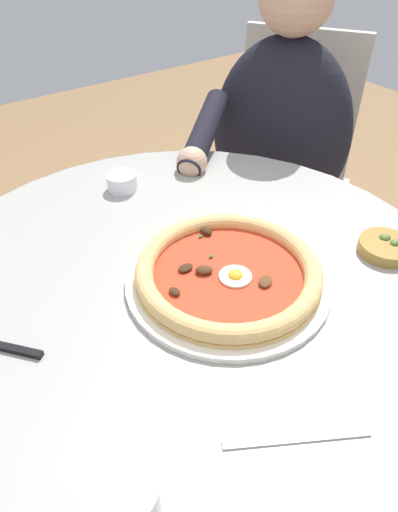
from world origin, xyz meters
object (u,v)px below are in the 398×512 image
object	(u,v)px
ramekin_capers	(122,181)
fork_utensil	(297,439)
dining_table	(187,334)
cafe_chair_diner	(286,163)
pizza_on_plate	(228,273)
diner_person	(272,200)
water_glass	(124,509)
olive_pan	(387,246)

from	to	relation	value
ramekin_capers	fork_utensil	size ratio (longest dim) A/B	0.40
dining_table	cafe_chair_diner	xyz separation A→B (m)	(0.67, 0.43, -0.04)
pizza_on_plate	diner_person	distance (m)	0.68
diner_person	cafe_chair_diner	size ratio (longest dim) A/B	1.22
dining_table	diner_person	distance (m)	0.66
fork_utensil	ramekin_capers	bearing A→B (deg)	80.00
ramekin_capers	cafe_chair_diner	world-z (taller)	cafe_chair_diner
pizza_on_plate	water_glass	world-z (taller)	water_glass
ramekin_capers	fork_utensil	distance (m)	0.63
water_glass	olive_pan	bearing A→B (deg)	11.77
dining_table	olive_pan	distance (m)	0.39
water_glass	pizza_on_plate	bearing A→B (deg)	35.88
water_glass	cafe_chair_diner	size ratio (longest dim) A/B	0.09
dining_table	pizza_on_plate	distance (m)	0.17
dining_table	water_glass	size ratio (longest dim) A/B	11.02
olive_pan	fork_utensil	world-z (taller)	olive_pan
dining_table	cafe_chair_diner	distance (m)	0.80
water_glass	fork_utensil	bearing A→B (deg)	-9.95
olive_pan	cafe_chair_diner	distance (m)	0.70
diner_person	cafe_chair_diner	world-z (taller)	diner_person
water_glass	ramekin_capers	size ratio (longest dim) A/B	1.35
ramekin_capers	pizza_on_plate	bearing A→B (deg)	-90.55
ramekin_capers	olive_pan	distance (m)	0.54
water_glass	dining_table	bearing A→B (deg)	46.21
ramekin_capers	cafe_chair_diner	xyz separation A→B (m)	(0.62, 0.11, -0.20)
olive_pan	fork_utensil	distance (m)	0.41
dining_table	diner_person	size ratio (longest dim) A/B	0.83
ramekin_capers	cafe_chair_diner	size ratio (longest dim) A/B	0.07
fork_utensil	diner_person	world-z (taller)	diner_person
water_glass	fork_utensil	size ratio (longest dim) A/B	0.54
fork_utensil	cafe_chair_diner	size ratio (longest dim) A/B	0.17
water_glass	fork_utensil	xyz separation A→B (m)	(0.20, -0.04, -0.03)
cafe_chair_diner	dining_table	bearing A→B (deg)	-147.75
dining_table	water_glass	distance (m)	0.41
water_glass	olive_pan	size ratio (longest dim) A/B	0.71
pizza_on_plate	diner_person	world-z (taller)	diner_person
cafe_chair_diner	pizza_on_plate	bearing A→B (deg)	-142.89
ramekin_capers	cafe_chair_diner	distance (m)	0.66
pizza_on_plate	water_glass	size ratio (longest dim) A/B	3.91
pizza_on_plate	olive_pan	bearing A→B (deg)	-20.37
diner_person	olive_pan	bearing A→B (deg)	-114.16
diner_person	water_glass	bearing A→B (deg)	-142.56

